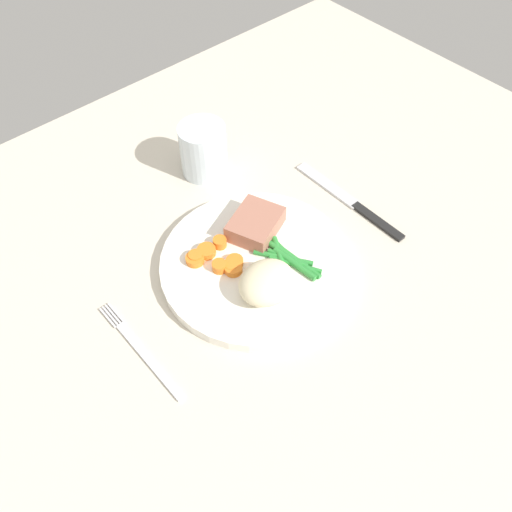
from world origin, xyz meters
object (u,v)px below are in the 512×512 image
Objects in this scene: dinner_plate at (256,264)px; meat_portion at (255,224)px; knife at (351,202)px; fork at (141,350)px; water_glass at (204,153)px.

meat_portion is (3.47, 4.05, 2.10)cm from dinner_plate.
dinner_plate reaches higher than knife.
meat_portion is 0.44× the size of fork.
fork is at bearing -179.22° from dinner_plate.
water_glass reaches higher than knife.
water_glass is (25.59, 20.06, 3.29)cm from fork.
meat_portion is 0.89× the size of water_glass.
knife is (18.68, -0.29, -0.60)cm from dinner_plate.
water_glass is (3.34, 15.75, 0.59)cm from meat_portion.
fork is 32.68cm from water_glass.
fork is at bearing -169.03° from meat_portion.
dinner_plate is 18.69cm from knife.
water_glass is (6.82, 19.80, 2.69)cm from dinner_plate.
dinner_plate is 3.12× the size of water_glass.
dinner_plate is 21.12cm from water_glass.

